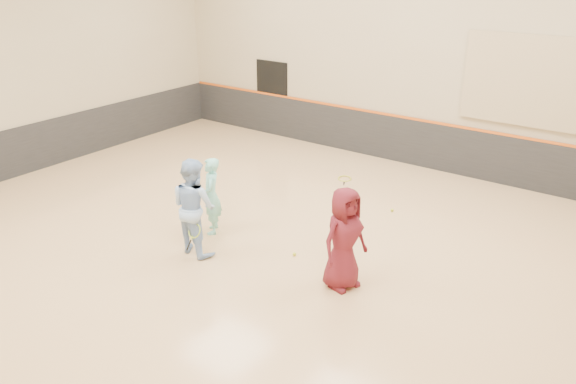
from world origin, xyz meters
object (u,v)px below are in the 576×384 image
Objects in this scene: girl at (211,196)px; young_man at (344,239)px; spare_racket at (345,177)px; instructor at (194,206)px.

girl is 0.88× the size of young_man.
young_man is 4.84m from spare_racket.
instructor is at bearing -94.79° from spare_racket.
girl is 3.09m from young_man.
instructor is (0.30, -0.76, 0.14)m from girl.
spare_racket is (0.69, 3.94, -0.72)m from girl.
spare_racket is (-2.39, 4.13, -0.82)m from young_man.
young_man is (2.78, 0.57, -0.03)m from instructor.
girl reaches higher than spare_racket.
spare_racket is at bearing 45.90° from young_man.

